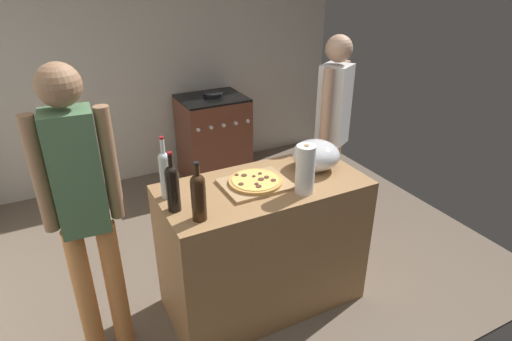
# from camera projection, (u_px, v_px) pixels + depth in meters

# --- Properties ---
(ground_plane) EXTENTS (4.35, 3.54, 0.02)m
(ground_plane) POSITION_uv_depth(u_px,v_px,m) (203.00, 242.00, 3.63)
(ground_plane) COLOR #6B5B4C
(kitchen_wall_rear) EXTENTS (4.35, 0.10, 2.60)m
(kitchen_wall_rear) POSITION_uv_depth(u_px,v_px,m) (141.00, 54.00, 4.26)
(kitchen_wall_rear) COLOR #BCB7AD
(kitchen_wall_rear) RESTS_ON ground_plane
(counter) EXTENTS (1.28, 0.63, 0.91)m
(counter) POSITION_uv_depth(u_px,v_px,m) (263.00, 245.00, 2.82)
(counter) COLOR #9E7247
(counter) RESTS_ON ground_plane
(cutting_board) EXTENTS (0.40, 0.32, 0.02)m
(cutting_board) POSITION_uv_depth(u_px,v_px,m) (255.00, 184.00, 2.60)
(cutting_board) COLOR tan
(cutting_board) RESTS_ON counter
(pizza) EXTENTS (0.33, 0.33, 0.03)m
(pizza) POSITION_uv_depth(u_px,v_px,m) (255.00, 181.00, 2.59)
(pizza) COLOR tan
(pizza) RESTS_ON cutting_board
(mixing_bowl) EXTENTS (0.31, 0.31, 0.19)m
(mixing_bowl) POSITION_uv_depth(u_px,v_px,m) (316.00, 155.00, 2.78)
(mixing_bowl) COLOR #B2B2B7
(mixing_bowl) RESTS_ON counter
(paper_towel_roll) EXTENTS (0.11, 0.11, 0.30)m
(paper_towel_roll) POSITION_uv_depth(u_px,v_px,m) (305.00, 169.00, 2.47)
(paper_towel_roll) COLOR white
(paper_towel_roll) RESTS_ON counter
(wine_bottle_amber) EXTENTS (0.07, 0.07, 0.35)m
(wine_bottle_amber) POSITION_uv_depth(u_px,v_px,m) (173.00, 186.00, 2.29)
(wine_bottle_amber) COLOR black
(wine_bottle_amber) RESTS_ON counter
(wine_bottle_green) EXTENTS (0.08, 0.08, 0.33)m
(wine_bottle_green) POSITION_uv_depth(u_px,v_px,m) (198.00, 195.00, 2.20)
(wine_bottle_green) COLOR #331E0F
(wine_bottle_green) RESTS_ON counter
(wine_bottle_dark) EXTENTS (0.07, 0.07, 0.37)m
(wine_bottle_dark) POSITION_uv_depth(u_px,v_px,m) (165.00, 172.00, 2.41)
(wine_bottle_dark) COLOR silver
(wine_bottle_dark) RESTS_ON counter
(stove) EXTENTS (0.66, 0.58, 0.93)m
(stove) POSITION_uv_depth(u_px,v_px,m) (213.00, 137.00, 4.56)
(stove) COLOR brown
(stove) RESTS_ON ground_plane
(person_in_stripes) EXTENTS (0.40, 0.22, 1.74)m
(person_in_stripes) POSITION_uv_depth(u_px,v_px,m) (83.00, 202.00, 2.21)
(person_in_stripes) COLOR #D88C4C
(person_in_stripes) RESTS_ON ground_plane
(person_in_red) EXTENTS (0.34, 0.28, 1.66)m
(person_in_red) POSITION_uv_depth(u_px,v_px,m) (332.00, 127.00, 3.37)
(person_in_red) COLOR #D88C4C
(person_in_red) RESTS_ON ground_plane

